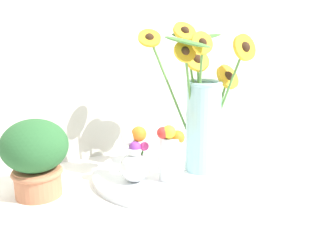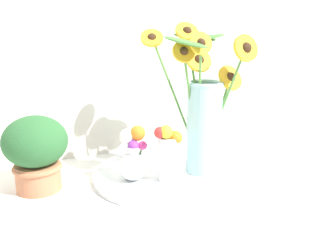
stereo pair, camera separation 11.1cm
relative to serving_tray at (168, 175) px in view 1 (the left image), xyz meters
The scene contains 6 objects.
ground_plane 0.08m from the serving_tray, 109.22° to the right, with size 6.00×6.00×0.00m, color silver.
serving_tray is the anchor object (origin of this frame).
mason_jar_sunflowers 0.21m from the serving_tray, 16.60° to the right, with size 0.28×0.25×0.43m.
vase_small_center 0.10m from the serving_tray, 111.47° to the right, with size 0.08×0.07×0.16m.
vase_bulb_right 0.13m from the serving_tray, behind, with size 0.08×0.09×0.15m.
potted_plant 0.38m from the serving_tray, 168.84° to the left, with size 0.17×0.17×0.21m.
Camera 1 is at (-0.52, -0.85, 0.46)m, focal length 42.00 mm.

